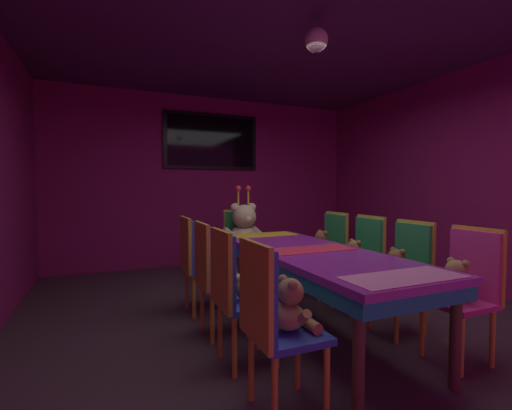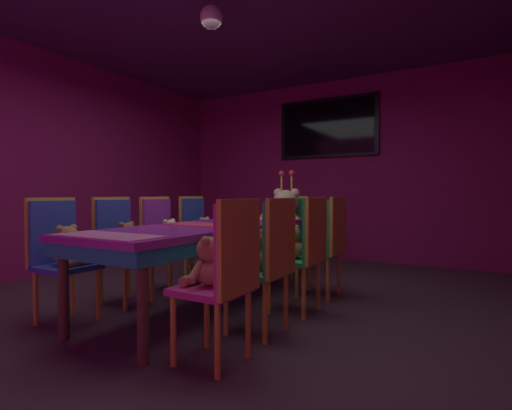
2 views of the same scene
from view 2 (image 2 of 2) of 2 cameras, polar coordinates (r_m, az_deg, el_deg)
The scene contains 24 objects.
ground_plane at distance 3.58m, azimuth -7.40°, elevation -14.81°, with size 7.90×7.90×0.00m, color #3F2D38.
wall_back at distance 6.29m, azimuth 10.73°, elevation 5.12°, with size 5.20×0.12×2.80m, color #8C1959.
wall_left at distance 5.45m, azimuth -29.77°, elevation 5.49°, with size 0.12×6.40×2.80m, color #8C1959.
banquet_table at distance 3.46m, azimuth -7.44°, elevation -4.35°, with size 0.90×2.44×0.75m.
chair_left_0 at distance 3.49m, azimuth -27.22°, elevation -5.41°, with size 0.42×0.41×0.98m.
teddy_left_0 at distance 3.37m, azimuth -25.88°, elevation -5.71°, with size 0.26×0.33×0.31m.
chair_left_1 at distance 3.84m, azimuth -19.75°, elevation -4.69°, with size 0.42×0.41×0.98m.
teddy_left_1 at distance 3.73m, azimuth -18.32°, elevation -5.01°, with size 0.25×0.32×0.30m.
chair_left_2 at distance 4.22m, azimuth -13.90°, elevation -4.09°, with size 0.42×0.41×0.98m.
teddy_left_2 at distance 4.12m, azimuth -12.45°, elevation -4.38°, with size 0.24×0.31×0.30m.
chair_left_3 at distance 4.68m, azimuth -8.77°, elevation -3.50°, with size 0.42×0.41×0.98m.
teddy_left_3 at distance 4.59m, azimuth -7.37°, elevation -3.80°, with size 0.23×0.30×0.28m.
chair_right_0 at distance 2.29m, azimuth -4.07°, elevation -8.85°, with size 0.42×0.41×0.98m.
teddy_right_0 at distance 2.37m, azimuth -7.00°, elevation -8.65°, with size 0.25×0.32×0.31m.
chair_right_1 at distance 2.77m, azimuth 2.30°, elevation -7.02°, with size 0.42×0.41×0.98m.
teddy_right_1 at distance 2.84m, azimuth -0.29°, elevation -7.03°, with size 0.24×0.31×0.30m.
chair_right_2 at distance 3.30m, azimuth 7.59°, elevation -5.65°, with size 0.42×0.41×0.98m.
teddy_right_2 at distance 3.35m, azimuth 5.31°, elevation -5.78°, with size 0.23×0.30×0.29m.
chair_right_3 at distance 3.84m, azimuth 10.89°, elevation -4.63°, with size 0.42×0.41×0.98m.
teddy_right_3 at distance 3.89m, azimuth 8.85°, elevation -4.55°, with size 0.26×0.34×0.32m.
throne_chair at distance 4.97m, azimuth 5.13°, elevation -3.19°, with size 0.41×0.42×0.98m.
king_teddy_bear at distance 4.81m, azimuth 4.28°, elevation -1.76°, with size 0.66×0.51×0.85m.
wall_tv at distance 6.28m, azimuth 10.47°, elevation 11.10°, with size 1.59×0.06×0.92m.
pendant_light at distance 3.75m, azimuth -6.59°, elevation 25.79°, with size 0.20×0.20×0.20m, color white.
Camera 2 is at (2.10, -2.72, 1.01)m, focal length 27.17 mm.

